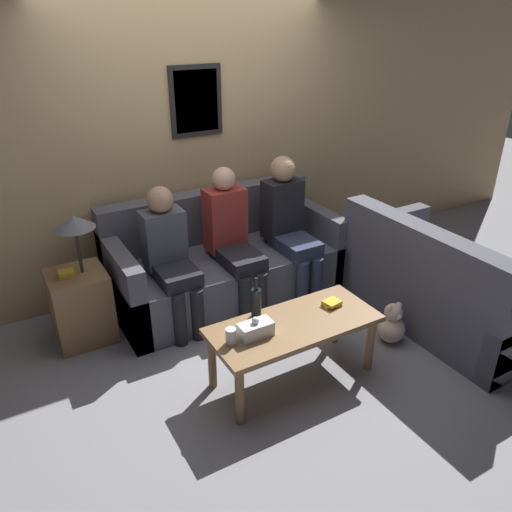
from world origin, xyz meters
The scene contains 14 objects.
ground_plane centered at (0.00, 0.00, 0.00)m, with size 16.00×16.00×0.00m, color gray.
wall_back centered at (0.00, 1.06, 1.30)m, with size 9.00×0.08×2.60m.
couch_main centered at (0.00, 0.56, 0.32)m, with size 2.05×0.95×0.93m.
couch_side centered at (1.39, -0.76, 0.32)m, with size 0.95×1.67×0.93m.
coffee_table centered at (-0.12, -0.75, 0.41)m, with size 1.20×0.52×0.47m.
side_table_with_lamp centered at (-1.30, 0.51, 0.35)m, with size 0.44×0.44×1.06m.
wine_bottle centered at (-0.30, -0.55, 0.59)m, with size 0.07×0.07×0.30m.
drinking_glass centered at (-0.60, -0.75, 0.53)m, with size 0.07×0.07×0.11m.
book_stack centered at (0.25, -0.71, 0.49)m, with size 0.14×0.12×0.04m.
tissue_box centered at (-0.42, -0.75, 0.53)m, with size 0.23×0.12×0.14m.
person_left centered at (-0.58, 0.35, 0.65)m, with size 0.34×0.61×1.18m.
person_middle centered at (-0.01, 0.37, 0.67)m, with size 0.34×0.66×1.24m.
person_right centered at (0.56, 0.35, 0.69)m, with size 0.34×0.64×1.26m.
teddy_bear centered at (0.82, -0.78, 0.15)m, with size 0.22×0.22×0.35m.
Camera 1 is at (-1.78, -3.11, 2.42)m, focal length 35.00 mm.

